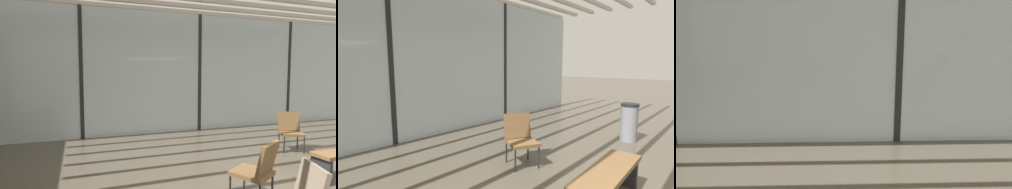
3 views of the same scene
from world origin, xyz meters
TOP-DOWN VIEW (x-y plane):
  - glass_curtain_wall at (0.00, 5.20)m, footprint 14.00×0.08m
  - window_mullion_1 at (0.00, 5.20)m, footprint 0.10×0.12m
  - window_mullion_2 at (3.50, 5.20)m, footprint 0.10×0.12m
  - lounge_chair_1 at (1.05, 2.51)m, footprint 0.67×0.69m
  - waiting_bench at (0.78, 0.90)m, footprint 1.51×0.46m
  - trash_bin at (3.71, 1.53)m, footprint 0.38×0.38m

SIDE VIEW (x-z plane):
  - waiting_bench at x=0.78m, z-range 0.13..0.60m
  - trash_bin at x=3.71m, z-range 0.00..0.86m
  - lounge_chair_1 at x=1.05m, z-range 0.06..0.93m
  - glass_curtain_wall at x=0.00m, z-range 0.00..3.57m
  - window_mullion_1 at x=0.00m, z-range 0.00..3.57m
  - window_mullion_2 at x=3.50m, z-range 0.00..3.57m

